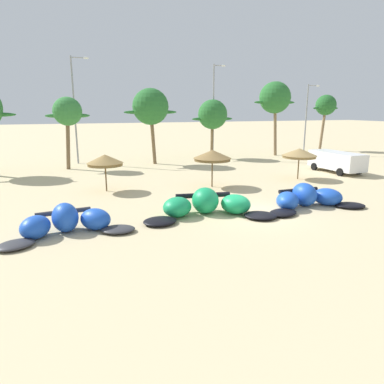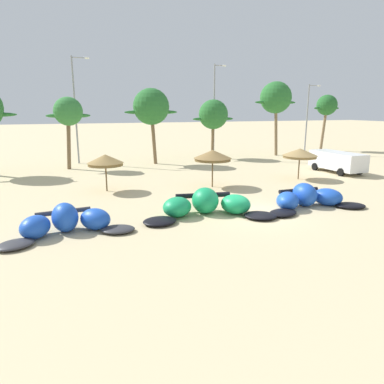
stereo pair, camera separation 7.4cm
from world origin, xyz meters
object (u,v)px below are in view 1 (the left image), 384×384
(palm_center_right, at_px, (213,115))
(kite_far_left, at_px, (66,223))
(beach_umbrella_near_palms, at_px, (299,153))
(palm_center_left, at_px, (151,107))
(beach_umbrella_near_van, at_px, (105,160))
(beach_umbrella_middle, at_px, (212,155))
(palm_left_of_gap, at_px, (67,112))
(kite_left, at_px, (207,205))
(palm_right, at_px, (326,106))
(lamppost_east_center, at_px, (214,108))
(lamppost_east, at_px, (307,115))
(palm_right_of_gap, at_px, (275,98))
(kite_left_of_center, at_px, (308,198))
(lamppost_west_center, at_px, (75,106))
(parked_van, at_px, (335,160))

(palm_center_right, bearing_deg, kite_far_left, -127.63)
(beach_umbrella_near_palms, distance_m, palm_center_left, 15.81)
(beach_umbrella_near_van, relative_size, palm_center_left, 0.34)
(beach_umbrella_middle, xyz_separation_m, palm_left_of_gap, (-9.52, 12.04, 2.98))
(kite_left, relative_size, palm_center_right, 1.10)
(kite_far_left, xyz_separation_m, palm_center_left, (8.91, 19.57, 5.29))
(palm_right, height_order, lamppost_east_center, lamppost_east_center)
(beach_umbrella_near_van, distance_m, beach_umbrella_near_palms, 15.42)
(beach_umbrella_near_van, relative_size, beach_umbrella_middle, 0.93)
(beach_umbrella_near_palms, distance_m, palm_right, 23.18)
(palm_center_right, height_order, lamppost_east, lamppost_east)
(palm_right_of_gap, bearing_deg, palm_left_of_gap, -175.02)
(lamppost_east, bearing_deg, palm_right, 23.88)
(palm_right_of_gap, xyz_separation_m, lamppost_east, (5.21, 0.49, -2.04))
(lamppost_east_center, bearing_deg, palm_right_of_gap, -3.17)
(beach_umbrella_near_palms, relative_size, palm_center_right, 0.42)
(kite_far_left, height_order, beach_umbrella_near_van, beach_umbrella_near_van)
(beach_umbrella_near_van, bearing_deg, palm_left_of_gap, 100.33)
(kite_far_left, distance_m, palm_center_right, 27.69)
(kite_left_of_center, height_order, beach_umbrella_middle, beach_umbrella_middle)
(palm_center_right, relative_size, lamppost_west_center, 0.62)
(kite_left, relative_size, parked_van, 1.38)
(lamppost_east, bearing_deg, palm_left_of_gap, -174.96)
(palm_left_of_gap, xyz_separation_m, lamppost_west_center, (0.91, 3.55, 0.64))
(kite_far_left, bearing_deg, beach_umbrella_near_palms, 21.94)
(palm_center_left, bearing_deg, beach_umbrella_middle, -83.31)
(beach_umbrella_near_van, distance_m, palm_left_of_gap, 11.42)
(kite_far_left, relative_size, lamppost_east_center, 0.59)
(lamppost_east, bearing_deg, beach_umbrella_middle, -143.07)
(beach_umbrella_middle, xyz_separation_m, lamppost_east_center, (6.46, 14.54, 3.44))
(beach_umbrella_middle, height_order, beach_umbrella_near_palms, beach_umbrella_middle)
(beach_umbrella_near_van, bearing_deg, palm_right, 26.01)
(palm_left_of_gap, distance_m, lamppost_west_center, 3.72)
(kite_left, relative_size, beach_umbrella_near_van, 2.84)
(kite_left_of_center, distance_m, palm_right, 32.00)
(palm_center_right, xyz_separation_m, lamppost_west_center, (-14.92, 0.98, 0.99))
(kite_left_of_center, height_order, palm_center_right, palm_center_right)
(parked_van, height_order, palm_left_of_gap, palm_left_of_gap)
(beach_umbrella_near_van, relative_size, lamppost_east, 0.30)
(lamppost_west_center, bearing_deg, palm_center_right, -3.76)
(parked_van, relative_size, palm_right, 0.71)
(kite_left_of_center, height_order, palm_right_of_gap, palm_right_of_gap)
(beach_umbrella_middle, distance_m, lamppost_west_center, 18.18)
(palm_center_left, xyz_separation_m, lamppost_west_center, (-7.14, 3.05, 0.15))
(palm_right, bearing_deg, palm_left_of_gap, -172.28)
(lamppost_east_center, bearing_deg, kite_left, -114.47)
(lamppost_west_center, bearing_deg, beach_umbrella_near_palms, -42.89)
(palm_right_of_gap, relative_size, lamppost_east, 1.02)
(beach_umbrella_near_van, height_order, palm_center_right, palm_center_right)
(palm_center_left, bearing_deg, lamppost_east, 5.62)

